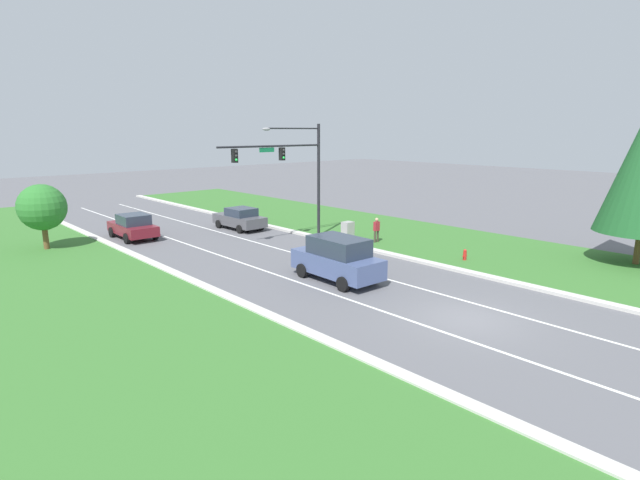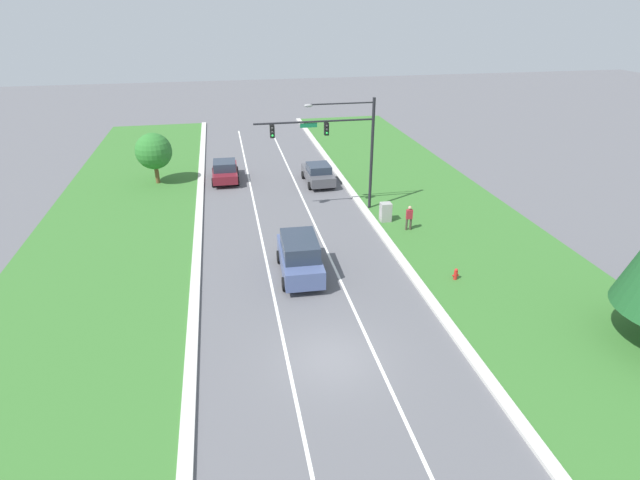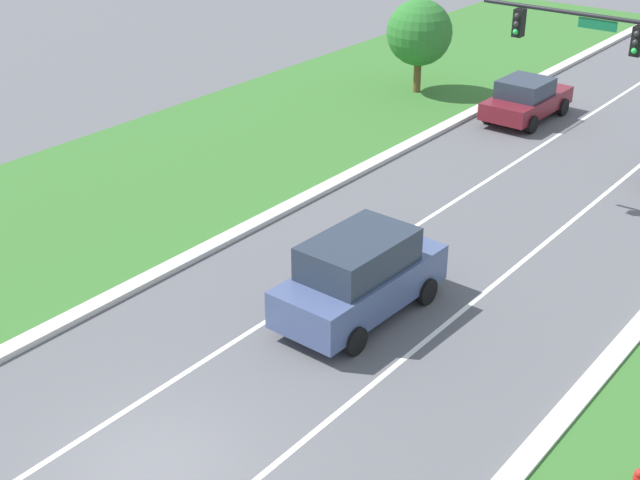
% 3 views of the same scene
% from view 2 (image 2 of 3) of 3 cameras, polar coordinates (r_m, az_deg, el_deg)
% --- Properties ---
extents(ground_plane, '(160.00, 160.00, 0.00)m').
position_cam_2_polar(ground_plane, '(20.99, 1.37, -13.42)').
color(ground_plane, '#5B5B60').
extents(curb_strip_right, '(0.50, 90.00, 0.15)m').
position_cam_2_polar(curb_strip_right, '(22.61, 15.77, -11.03)').
color(curb_strip_right, beige).
rests_on(curb_strip_right, ground_plane).
extents(curb_strip_left, '(0.50, 90.00, 0.15)m').
position_cam_2_polar(curb_strip_left, '(20.72, -14.61, -14.76)').
color(curb_strip_left, beige).
rests_on(curb_strip_left, ground_plane).
extents(grass_verge_right, '(10.00, 90.00, 0.08)m').
position_cam_2_polar(grass_verge_right, '(25.25, 26.64, -8.93)').
color(grass_verge_right, '#38702D').
rests_on(grass_verge_right, ground_plane).
extents(grass_verge_left, '(10.00, 90.00, 0.08)m').
position_cam_2_polar(grass_verge_left, '(21.89, -28.90, -15.24)').
color(grass_verge_left, '#38702D').
rests_on(grass_verge_left, ground_plane).
extents(lane_stripe_inner_left, '(0.14, 81.00, 0.01)m').
position_cam_2_polar(lane_stripe_inner_left, '(20.75, -3.64, -14.00)').
color(lane_stripe_inner_left, white).
rests_on(lane_stripe_inner_left, ground_plane).
extents(lane_stripe_inner_right, '(0.14, 81.00, 0.01)m').
position_cam_2_polar(lane_stripe_inner_right, '(21.37, 6.21, -12.75)').
color(lane_stripe_inner_right, white).
rests_on(lane_stripe_inner_right, ground_plane).
extents(traffic_signal_mast, '(7.88, 0.41, 7.65)m').
position_cam_2_polar(traffic_signal_mast, '(33.16, 2.18, 11.54)').
color(traffic_signal_mast, black).
rests_on(traffic_signal_mast, ground_plane).
extents(slate_blue_suv, '(2.31, 4.89, 2.18)m').
position_cam_2_polar(slate_blue_suv, '(26.25, -2.33, -1.84)').
color(slate_blue_suv, '#475684').
rests_on(slate_blue_suv, ground_plane).
extents(burgundy_sedan, '(2.19, 4.46, 1.70)m').
position_cam_2_polar(burgundy_sedan, '(41.21, -10.81, 7.78)').
color(burgundy_sedan, maroon).
rests_on(burgundy_sedan, ground_plane).
extents(graphite_sedan, '(2.18, 4.48, 1.62)m').
position_cam_2_polar(graphite_sedan, '(39.94, -0.22, 7.60)').
color(graphite_sedan, '#4C4C51').
rests_on(graphite_sedan, ground_plane).
extents(utility_cabinet, '(0.70, 0.60, 1.33)m').
position_cam_2_polar(utility_cabinet, '(33.03, 7.50, 3.13)').
color(utility_cabinet, '#9E9E99').
rests_on(utility_cabinet, ground_plane).
extents(pedestrian, '(0.40, 0.25, 1.69)m').
position_cam_2_polar(pedestrian, '(31.85, 10.15, 2.58)').
color(pedestrian, '#42382D').
rests_on(pedestrian, ground_plane).
extents(fire_hydrant, '(0.34, 0.20, 0.70)m').
position_cam_2_polar(fire_hydrant, '(26.97, 15.24, -3.85)').
color(fire_hydrant, red).
rests_on(fire_hydrant, ground_plane).
extents(oak_near_left_tree, '(2.80, 2.80, 4.07)m').
position_cam_2_polar(oak_near_left_tree, '(41.35, -18.48, 9.59)').
color(oak_near_left_tree, brown).
rests_on(oak_near_left_tree, ground_plane).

